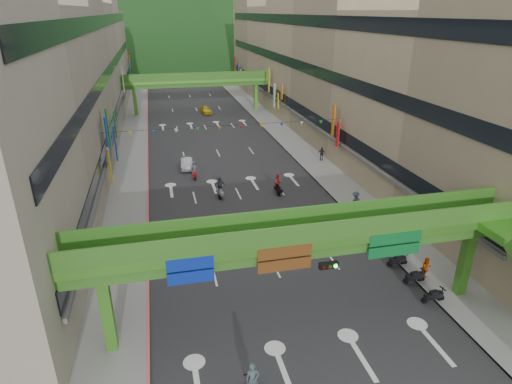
{
  "coord_description": "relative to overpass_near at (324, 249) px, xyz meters",
  "views": [
    {
      "loc": [
        -7.47,
        -13.81,
        17.4
      ],
      "look_at": [
        0.0,
        18.0,
        3.5
      ],
      "focal_mm": 30.0,
      "sensor_mm": 36.0,
      "label": 1
    }
  ],
  "objects": [
    {
      "name": "road_slab",
      "position": [
        -0.93,
        44.62,
        -5.2
      ],
      "size": [
        18.0,
        140.0,
        0.02
      ],
      "primitive_type": "cube",
      "color": "#28282B",
      "rests_on": "ground"
    },
    {
      "name": "sidewalk_left",
      "position": [
        -11.93,
        44.62,
        -5.13
      ],
      "size": [
        4.0,
        140.0,
        0.15
      ],
      "primitive_type": "cube",
      "color": "gray",
      "rests_on": "ground"
    },
    {
      "name": "sidewalk_right",
      "position": [
        10.07,
        44.62,
        -5.13
      ],
      "size": [
        4.0,
        140.0,
        0.15
      ],
      "primitive_type": "cube",
      "color": "gray",
      "rests_on": "ground"
    },
    {
      "name": "curb_left",
      "position": [
        -10.03,
        44.62,
        -5.12
      ],
      "size": [
        0.2,
        140.0,
        0.18
      ],
      "primitive_type": "cube",
      "color": "#CC5959",
      "rests_on": "ground"
    },
    {
      "name": "curb_right",
      "position": [
        8.17,
        44.62,
        -5.12
      ],
      "size": [
        0.2,
        140.0,
        0.18
      ],
      "primitive_type": "cube",
      "color": "gray",
      "rests_on": "ground"
    },
    {
      "name": "building_row_left",
      "position": [
        -19.86,
        44.62,
        4.25
      ],
      "size": [
        12.8,
        95.0,
        19.0
      ],
      "color": "#9E937F",
      "rests_on": "ground"
    },
    {
      "name": "building_row_right",
      "position": [
        18.0,
        44.62,
        4.25
      ],
      "size": [
        12.8,
        95.0,
        19.0
      ],
      "color": "gray",
      "rests_on": "ground"
    },
    {
      "name": "overpass_near",
      "position": [
        0.0,
        0.0,
        0.0
      ],
      "size": [
        28.0,
        12.27,
        7.1
      ],
      "color": "#4C9E2D",
      "rests_on": "ground"
    },
    {
      "name": "overpass_far",
      "position": [
        -0.93,
        59.62,
        0.2
      ],
      "size": [
        28.0,
        2.2,
        7.1
      ],
      "color": "#4C9E2D",
      "rests_on": "ground"
    },
    {
      "name": "hill_left",
      "position": [
        -15.93,
        154.62,
        -5.21
      ],
      "size": [
        168.0,
        140.0,
        112.0
      ],
      "primitive_type": "ellipsoid",
      "color": "#1C4419",
      "rests_on": "ground"
    },
    {
      "name": "hill_right",
      "position": [
        24.07,
        174.62,
        -5.21
      ],
      "size": [
        208.0,
        176.0,
        128.0
      ],
      "primitive_type": "ellipsoid",
      "color": "#1C4419",
      "rests_on": "ground"
    },
    {
      "name": "bunting_string",
      "position": [
        -0.93,
        24.62,
        0.75
      ],
      "size": [
        26.0,
        0.36,
        0.47
      ],
      "color": "black",
      "rests_on": "ground"
    },
    {
      "name": "scooter_rider_near",
      "position": [
        -5.09,
        -4.38,
        -4.18
      ],
      "size": [
        0.69,
        1.6,
        2.16
      ],
      "color": "black",
      "rests_on": "ground"
    },
    {
      "name": "scooter_rider_mid",
      "position": [
        3.03,
        19.57,
        -4.05
      ],
      "size": [
        1.04,
        1.58,
        2.22
      ],
      "color": "black",
      "rests_on": "ground"
    },
    {
      "name": "scooter_rider_left",
      "position": [
        -2.9,
        20.09,
        -4.07
      ],
      "size": [
        1.18,
        1.58,
        2.23
      ],
      "color": "gray",
      "rests_on": "ground"
    },
    {
      "name": "scooter_rider_far",
      "position": [
        -4.87,
        25.92,
        -4.16
      ],
      "size": [
        0.85,
        1.6,
        2.07
      ],
      "color": "#880307",
      "rests_on": "ground"
    },
    {
      "name": "parked_scooter_row",
      "position": [
        7.87,
        4.62,
        -4.68
      ],
      "size": [
        1.6,
        9.39,
        1.08
      ],
      "color": "black",
      "rests_on": "ground"
    },
    {
      "name": "car_silver",
      "position": [
        -5.42,
        29.62,
        -4.57
      ],
      "size": [
        1.65,
        3.94,
        1.27
      ],
      "primitive_type": "imported",
      "rotation": [
        0.0,
        0.0,
        -0.08
      ],
      "color": "#A09EA6",
      "rests_on": "ground"
    },
    {
      "name": "car_yellow",
      "position": [
        0.43,
        58.53,
        -4.53
      ],
      "size": [
        2.11,
        4.16,
        1.36
      ],
      "primitive_type": "imported",
      "rotation": [
        0.0,
        0.0,
        0.13
      ],
      "color": "yellow",
      "rests_on": "ground"
    },
    {
      "name": "pedestrian_red",
      "position": [
        8.87,
        2.62,
        -4.41
      ],
      "size": [
        0.87,
        0.73,
        1.6
      ],
      "primitive_type": "imported",
      "rotation": [
        0.0,
        0.0,
        0.18
      ],
      "color": "#A42E02",
      "rests_on": "ground"
    },
    {
      "name": "pedestrian_dark",
      "position": [
        11.16,
        28.39,
        -4.37
      ],
      "size": [
        1.05,
        0.81,
        1.67
      ],
      "primitive_type": "imported",
      "rotation": [
        0.0,
        0.0,
        -0.47
      ],
      "color": "black",
      "rests_on": "ground"
    },
    {
      "name": "pedestrian_blue",
      "position": [
        8.87,
        13.95,
        -4.27
      ],
      "size": [
        0.99,
        0.77,
        1.87
      ],
      "primitive_type": "imported",
      "rotation": [
        0.0,
        0.0,
        3.4
      ],
      "color": "#354154",
      "rests_on": "ground"
    }
  ]
}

